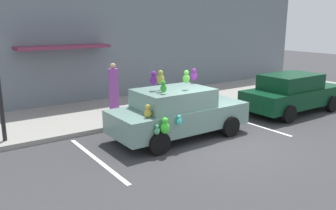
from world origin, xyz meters
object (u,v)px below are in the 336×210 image
parked_sedan_behind (292,93)px  teddy_bear_on_sidewalk (154,101)px  pedestrian_near_shopfront (114,90)px  plush_covered_car (177,112)px

parked_sedan_behind → teddy_bear_on_sidewalk: 5.43m
parked_sedan_behind → pedestrian_near_shopfront: size_ratio=2.35×
plush_covered_car → parked_sedan_behind: plush_covered_car is taller
teddy_bear_on_sidewalk → plush_covered_car: bearing=-108.5°
parked_sedan_behind → plush_covered_car: bearing=178.1°
plush_covered_car → teddy_bear_on_sidewalk: bearing=71.5°
plush_covered_car → teddy_bear_on_sidewalk: size_ratio=5.27×
parked_sedan_behind → pedestrian_near_shopfront: bearing=150.2°
parked_sedan_behind → pedestrian_near_shopfront: (-6.03, 3.45, 0.24)m
plush_covered_car → teddy_bear_on_sidewalk: plush_covered_car is taller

